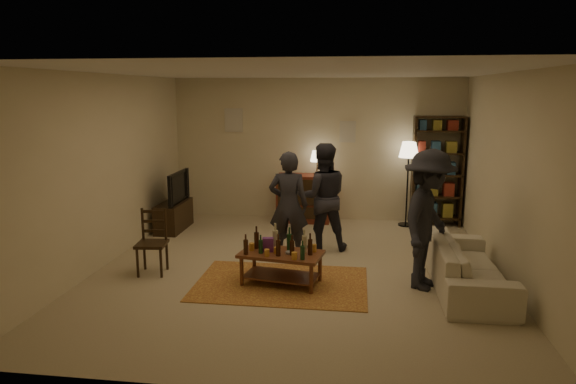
% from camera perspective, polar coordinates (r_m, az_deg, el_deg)
% --- Properties ---
extents(floor, '(6.00, 6.00, 0.00)m').
position_cam_1_polar(floor, '(7.26, 1.03, -8.61)').
color(floor, '#C6B793').
rests_on(floor, ground).
extents(room_shell, '(6.00, 6.00, 6.00)m').
position_cam_1_polar(room_shell, '(9.90, -0.65, 7.44)').
color(room_shell, beige).
rests_on(room_shell, ground).
extents(rug, '(2.20, 1.50, 0.01)m').
position_cam_1_polar(rug, '(6.75, -0.75, -10.12)').
color(rug, brown).
rests_on(rug, ground).
extents(coffee_table, '(1.12, 0.73, 0.76)m').
position_cam_1_polar(coffee_table, '(6.63, -0.81, -7.06)').
color(coffee_table, brown).
rests_on(coffee_table, ground).
extents(dining_chair, '(0.43, 0.43, 0.90)m').
position_cam_1_polar(dining_chair, '(7.27, -14.81, -5.10)').
color(dining_chair, '#332211').
rests_on(dining_chair, ground).
extents(tv_stand, '(0.40, 1.00, 1.06)m').
position_cam_1_polar(tv_stand, '(9.41, -12.59, -1.82)').
color(tv_stand, '#332211').
rests_on(tv_stand, ground).
extents(dresser, '(1.00, 0.50, 1.36)m').
position_cam_1_polar(dresser, '(9.76, 1.79, -0.55)').
color(dresser, maroon).
rests_on(dresser, ground).
extents(bookshelf, '(0.90, 0.34, 2.02)m').
position_cam_1_polar(bookshelf, '(9.78, 16.22, 2.36)').
color(bookshelf, '#332211').
rests_on(bookshelf, ground).
extents(floor_lamp, '(0.36, 0.36, 1.56)m').
position_cam_1_polar(floor_lamp, '(9.55, 13.27, 3.99)').
color(floor_lamp, black).
rests_on(floor_lamp, ground).
extents(sofa, '(0.81, 2.08, 0.61)m').
position_cam_1_polar(sofa, '(6.89, 19.30, -7.70)').
color(sofa, beige).
rests_on(sofa, ground).
extents(person_left, '(0.59, 0.38, 1.60)m').
position_cam_1_polar(person_left, '(7.56, 0.05, -1.48)').
color(person_left, '#27282F').
rests_on(person_left, ground).
extents(person_right, '(0.94, 0.80, 1.68)m').
position_cam_1_polar(person_right, '(7.97, 3.83, -0.56)').
color(person_right, '#292932').
rests_on(person_right, ground).
extents(person_by_sofa, '(1.06, 1.31, 1.76)m').
position_cam_1_polar(person_by_sofa, '(6.62, 15.31, -3.01)').
color(person_by_sofa, '#222329').
rests_on(person_by_sofa, ground).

